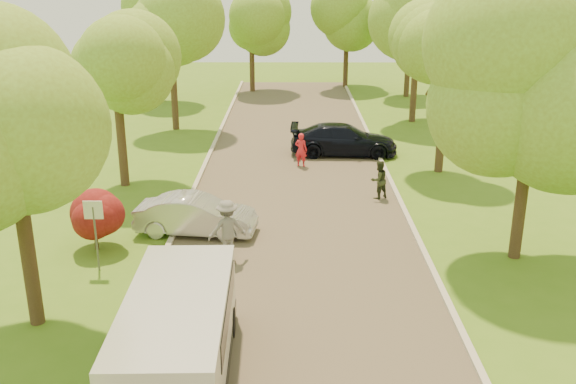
{
  "coord_description": "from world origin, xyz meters",
  "views": [
    {
      "loc": [
        -0.11,
        -13.17,
        8.37
      ],
      "look_at": [
        -0.22,
        7.36,
        1.3
      ],
      "focal_mm": 40.0,
      "sensor_mm": 36.0,
      "label": 1
    }
  ],
  "objects_px": {
    "dark_sedan": "(344,140)",
    "person_olive": "(379,180)",
    "person_striped": "(301,150)",
    "minivan": "(178,336)",
    "silver_sedan": "(196,215)",
    "street_sign": "(94,221)",
    "longboard": "(228,256)",
    "skateboarder": "(227,229)"
  },
  "relations": [
    {
      "from": "street_sign",
      "to": "person_striped",
      "type": "bearing_deg",
      "value": 60.28
    },
    {
      "from": "minivan",
      "to": "person_olive",
      "type": "xyz_separation_m",
      "value": [
        5.77,
        11.76,
        -0.31
      ]
    },
    {
      "from": "minivan",
      "to": "person_striped",
      "type": "distance_m",
      "value": 16.33
    },
    {
      "from": "minivan",
      "to": "skateboarder",
      "type": "distance_m",
      "value": 6.12
    },
    {
      "from": "silver_sedan",
      "to": "dark_sedan",
      "type": "distance_m",
      "value": 11.46
    },
    {
      "from": "street_sign",
      "to": "silver_sedan",
      "type": "height_order",
      "value": "street_sign"
    },
    {
      "from": "dark_sedan",
      "to": "person_striped",
      "type": "xyz_separation_m",
      "value": [
        -2.08,
        -2.02,
        0.03
      ]
    },
    {
      "from": "street_sign",
      "to": "dark_sedan",
      "type": "xyz_separation_m",
      "value": [
        8.2,
        12.75,
        -0.83
      ]
    },
    {
      "from": "dark_sedan",
      "to": "person_striped",
      "type": "height_order",
      "value": "person_striped"
    },
    {
      "from": "longboard",
      "to": "skateboarder",
      "type": "height_order",
      "value": "skateboarder"
    },
    {
      "from": "minivan",
      "to": "silver_sedan",
      "type": "relative_size",
      "value": 1.36
    },
    {
      "from": "dark_sedan",
      "to": "street_sign",
      "type": "bearing_deg",
      "value": 149.57
    },
    {
      "from": "skateboarder",
      "to": "silver_sedan",
      "type": "bearing_deg",
      "value": -76.87
    },
    {
      "from": "minivan",
      "to": "person_striped",
      "type": "bearing_deg",
      "value": 78.63
    },
    {
      "from": "person_striped",
      "to": "street_sign",
      "type": "bearing_deg",
      "value": 80.72
    },
    {
      "from": "dark_sedan",
      "to": "minivan",
      "type": "bearing_deg",
      "value": 167.17
    },
    {
      "from": "silver_sedan",
      "to": "person_olive",
      "type": "xyz_separation_m",
      "value": [
        6.57,
        3.59,
        0.09
      ]
    },
    {
      "from": "silver_sedan",
      "to": "person_striped",
      "type": "xyz_separation_m",
      "value": [
        3.62,
        7.91,
        0.11
      ]
    },
    {
      "from": "person_olive",
      "to": "dark_sedan",
      "type": "bearing_deg",
      "value": -113.45
    },
    {
      "from": "dark_sedan",
      "to": "person_olive",
      "type": "xyz_separation_m",
      "value": [
        0.87,
        -6.35,
        0.02
      ]
    },
    {
      "from": "silver_sedan",
      "to": "street_sign",
      "type": "bearing_deg",
      "value": 144.94
    },
    {
      "from": "silver_sedan",
      "to": "dark_sedan",
      "type": "relative_size",
      "value": 0.79
    },
    {
      "from": "minivan",
      "to": "dark_sedan",
      "type": "relative_size",
      "value": 1.07
    },
    {
      "from": "street_sign",
      "to": "person_striped",
      "type": "height_order",
      "value": "street_sign"
    },
    {
      "from": "minivan",
      "to": "skateboarder",
      "type": "height_order",
      "value": "minivan"
    },
    {
      "from": "person_striped",
      "to": "dark_sedan",
      "type": "bearing_deg",
      "value": -115.3
    },
    {
      "from": "silver_sedan",
      "to": "person_olive",
      "type": "bearing_deg",
      "value": -54.75
    },
    {
      "from": "longboard",
      "to": "person_striped",
      "type": "bearing_deg",
      "value": -121.54
    },
    {
      "from": "dark_sedan",
      "to": "skateboarder",
      "type": "distance_m",
      "value": 12.8
    },
    {
      "from": "person_striped",
      "to": "minivan",
      "type": "bearing_deg",
      "value": 100.48
    },
    {
      "from": "dark_sedan",
      "to": "person_striped",
      "type": "relative_size",
      "value": 3.3
    },
    {
      "from": "person_olive",
      "to": "longboard",
      "type": "bearing_deg",
      "value": 15.45
    },
    {
      "from": "street_sign",
      "to": "longboard",
      "type": "relative_size",
      "value": 2.26
    },
    {
      "from": "street_sign",
      "to": "skateboarder",
      "type": "distance_m",
      "value": 3.87
    },
    {
      "from": "minivan",
      "to": "skateboarder",
      "type": "relative_size",
      "value": 3.02
    },
    {
      "from": "person_striped",
      "to": "person_olive",
      "type": "bearing_deg",
      "value": 144.75
    },
    {
      "from": "minivan",
      "to": "longboard",
      "type": "height_order",
      "value": "minivan"
    },
    {
      "from": "skateboarder",
      "to": "person_striped",
      "type": "relative_size",
      "value": 1.17
    },
    {
      "from": "dark_sedan",
      "to": "longboard",
      "type": "height_order",
      "value": "dark_sedan"
    },
    {
      "from": "silver_sedan",
      "to": "dark_sedan",
      "type": "xyz_separation_m",
      "value": [
        5.7,
        9.94,
        0.08
      ]
    },
    {
      "from": "street_sign",
      "to": "silver_sedan",
      "type": "distance_m",
      "value": 3.87
    },
    {
      "from": "minivan",
      "to": "person_olive",
      "type": "distance_m",
      "value": 13.1
    }
  ]
}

